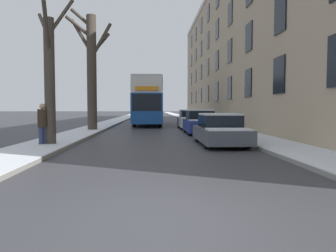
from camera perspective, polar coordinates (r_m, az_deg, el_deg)
name	(u,v)px	position (r m, az deg, el deg)	size (l,w,h in m)	color
ground_plane	(178,219)	(4.95, 1.74, -15.88)	(320.00, 320.00, 0.00)	#38383D
sidewalk_left	(127,117)	(57.85, -7.14, 1.60)	(2.18, 130.00, 0.16)	gray
sidewalk_right	(181,117)	(57.91, 2.32, 1.63)	(2.18, 130.00, 0.16)	gray
terrace_facade_right	(264,48)	(33.51, 16.35, 12.83)	(9.10, 52.66, 14.64)	tan
bare_tree_left_0	(50,76)	(14.26, -19.90, 8.23)	(1.79, 3.29, 6.18)	#423A30
bare_tree_left_1	(91,68)	(23.04, -13.20, 9.82)	(3.09, 1.57, 8.38)	#423A30
double_decker_bus	(148,99)	(31.02, -3.57, 4.64)	(2.58, 10.69, 4.28)	#194C99
parked_car_0	(220,130)	(14.51, 9.06, -0.74)	(1.86, 4.45, 1.38)	#474C56
parked_car_1	(200,123)	(20.52, 5.56, 0.58)	(1.77, 4.17, 1.52)	navy
parked_car_2	(190,120)	(25.67, 3.88, 1.07)	(1.72, 4.38, 1.49)	silver
oncoming_van	(147,110)	(50.90, -3.69, 2.76)	(1.99, 5.66, 2.36)	#9EA3AD
pedestrian_left_sidewalk	(43,124)	(14.14, -20.98, 0.40)	(0.39, 0.39, 1.80)	navy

